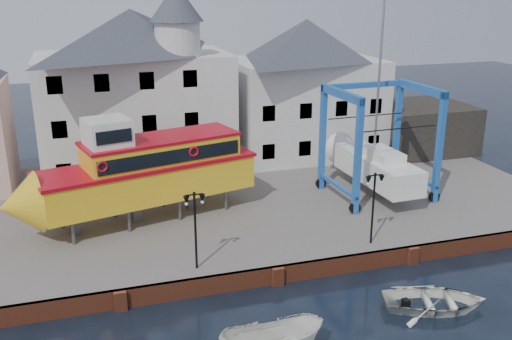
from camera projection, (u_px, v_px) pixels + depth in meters
name	position (u px, v px, depth m)	size (l,w,h in m)	color
ground	(277.00, 285.00, 29.78)	(140.00, 140.00, 0.00)	black
hardstanding	(225.00, 202.00, 39.60)	(44.00, 22.00, 1.00)	slate
quay_wall	(277.00, 275.00, 29.72)	(44.00, 0.47, 1.00)	brown
building_white_main	(137.00, 89.00, 42.78)	(14.00, 8.30, 14.00)	silver
building_white_right	(305.00, 88.00, 47.45)	(12.00, 8.00, 11.20)	silver
shed_dark	(419.00, 127.00, 49.58)	(8.00, 7.00, 4.00)	black
lamp_post_left	(195.00, 211.00, 28.43)	(1.12, 0.32, 4.20)	black
lamp_post_right	(374.00, 190.00, 31.24)	(1.12, 0.32, 4.20)	black
tour_boat	(134.00, 173.00, 34.27)	(15.62, 7.31, 6.62)	#59595E
travel_lift	(371.00, 158.00, 39.51)	(6.96, 9.65, 14.43)	#1E4C9E
motorboat_b	(434.00, 308.00, 27.65)	(3.54, 4.96, 1.03)	white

